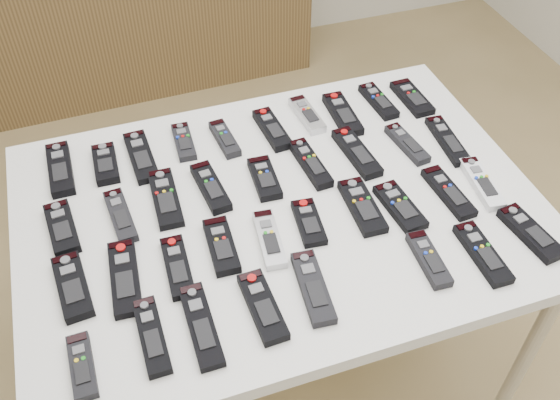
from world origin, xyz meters
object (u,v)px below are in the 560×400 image
object	(u,v)px
remote_11	(121,216)
remote_33	(313,287)
remote_9	(412,98)
remote_18	(448,141)
remote_3	(184,142)
remote_23	(269,239)
remote_1	(106,164)
remote_26	(400,207)
remote_36	(530,233)
remote_15	(310,164)
table	(280,222)
remote_30	(152,336)
remote_2	(141,157)
remote_22	(221,246)
remote_16	(357,153)
remote_29	(82,366)
remote_35	(483,253)
remote_10	(62,228)
remote_34	(429,259)
remote_8	(378,101)
remote_14	(265,178)
remote_28	(482,183)
remote_32	(263,306)
remote_0	(60,169)
remote_12	(166,198)
remote_4	(225,139)
remote_24	(309,223)
remote_6	(307,115)
remote_17	(407,144)
remote_31	(201,325)
sideboard	(119,1)
remote_19	(73,287)
remote_20	(125,278)

from	to	relation	value
remote_11	remote_33	xyz separation A→B (m)	(0.36, -0.34, 0.00)
remote_9	remote_18	distance (m)	0.20
remote_3	remote_23	distance (m)	0.42
remote_1	remote_9	xyz separation A→B (m)	(0.88, 0.01, -0.00)
remote_26	remote_36	world-z (taller)	remote_36
remote_36	remote_33	bearing A→B (deg)	170.97
remote_15	table	bearing A→B (deg)	-142.14
remote_30	remote_18	bearing A→B (deg)	21.27
remote_2	remote_18	world-z (taller)	remote_2
remote_22	remote_1	bearing A→B (deg)	122.76
remote_16	remote_29	xyz separation A→B (m)	(-0.75, -0.40, -0.00)
remote_35	remote_2	bearing A→B (deg)	139.92
remote_10	remote_29	distance (m)	0.38
remote_34	remote_18	bearing A→B (deg)	58.08
remote_8	remote_14	bearing A→B (deg)	-157.36
remote_10	remote_34	bearing A→B (deg)	-30.28
remote_28	remote_35	bearing A→B (deg)	-114.51
remote_10	remote_32	xyz separation A→B (m)	(0.37, -0.36, 0.00)
remote_0	remote_33	world-z (taller)	remote_0
remote_2	remote_22	bearing A→B (deg)	-74.13
remote_16	remote_35	bearing A→B (deg)	-76.67
remote_12	remote_16	bearing A→B (deg)	2.43
remote_10	remote_28	xyz separation A→B (m)	(1.00, -0.18, -0.00)
remote_4	remote_30	xyz separation A→B (m)	(-0.30, -0.55, 0.00)
remote_0	remote_24	distance (m)	0.65
remote_33	remote_24	bearing A→B (deg)	77.35
remote_6	remote_22	size ratio (longest dim) A/B	0.98
remote_1	remote_17	size ratio (longest dim) A/B	0.88
table	remote_28	bearing A→B (deg)	-10.99
remote_12	remote_35	size ratio (longest dim) A/B	1.08
remote_12	remote_31	xyz separation A→B (m)	(-0.00, -0.38, 0.00)
remote_2	remote_10	world-z (taller)	remote_10
sideboard	remote_24	world-z (taller)	sideboard
remote_12	remote_29	size ratio (longest dim) A/B	1.36
remote_0	remote_29	world-z (taller)	remote_0
remote_0	remote_34	world-z (taller)	remote_0
remote_26	remote_32	world-z (taller)	remote_32
remote_23	remote_24	distance (m)	0.11
remote_19	remote_26	bearing A→B (deg)	-5.71
remote_0	remote_23	distance (m)	0.58
remote_8	remote_20	distance (m)	0.89
remote_33	remote_10	bearing A→B (deg)	150.05
remote_16	remote_33	bearing A→B (deg)	-129.69
remote_34	remote_36	xyz separation A→B (m)	(0.26, -0.01, -0.00)
remote_0	remote_15	distance (m)	0.64
remote_1	remote_20	bearing A→B (deg)	-89.82
remote_22	remote_33	size ratio (longest dim) A/B	0.85
sideboard	remote_15	bearing A→B (deg)	-81.65
remote_12	remote_14	world-z (taller)	remote_14
remote_14	remote_19	bearing A→B (deg)	-155.63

